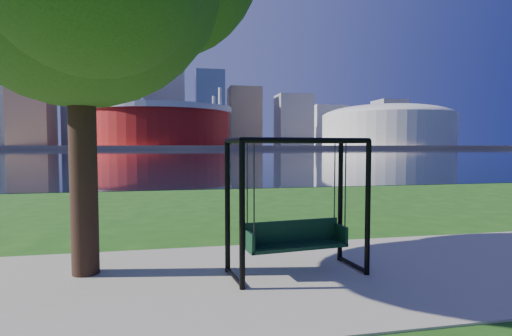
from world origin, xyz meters
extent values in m
plane|color=#1E5114|center=(0.00, 0.00, 0.00)|extent=(900.00, 900.00, 0.00)
cube|color=#9E937F|center=(0.00, -0.50, 0.01)|extent=(120.00, 4.00, 0.03)
cube|color=black|center=(0.00, 102.00, 0.01)|extent=(900.00, 180.00, 0.02)
cube|color=#937F60|center=(0.00, 306.00, 1.00)|extent=(900.00, 228.00, 2.00)
cylinder|color=maroon|center=(-10.00, 235.00, 13.00)|extent=(80.00, 80.00, 22.00)
cylinder|color=silver|center=(-10.00, 235.00, 22.50)|extent=(83.00, 83.00, 3.00)
cylinder|color=silver|center=(22.91, 254.00, 18.00)|extent=(2.00, 2.00, 32.00)
cylinder|color=silver|center=(-42.91, 254.00, 18.00)|extent=(2.00, 2.00, 32.00)
cylinder|color=silver|center=(-42.91, 216.00, 18.00)|extent=(2.00, 2.00, 32.00)
cylinder|color=silver|center=(22.91, 216.00, 18.00)|extent=(2.00, 2.00, 32.00)
cylinder|color=beige|center=(135.00, 235.00, 12.00)|extent=(84.00, 84.00, 20.00)
ellipsoid|color=beige|center=(135.00, 235.00, 21.00)|extent=(84.00, 84.00, 15.12)
cube|color=#998466|center=(-100.00, 300.00, 46.00)|extent=(26.00, 26.00, 88.00)
cube|color=slate|center=(-70.00, 325.00, 49.50)|extent=(30.00, 24.00, 95.00)
cube|color=gray|center=(-40.00, 305.00, 38.00)|extent=(24.00, 24.00, 72.00)
cube|color=silver|center=(-10.00, 335.00, 42.00)|extent=(32.00, 28.00, 80.00)
cube|color=slate|center=(25.00, 310.00, 31.00)|extent=(22.00, 22.00, 58.00)
cube|color=#998466|center=(55.00, 325.00, 26.00)|extent=(26.00, 26.00, 48.00)
cube|color=gray|center=(95.00, 315.00, 23.00)|extent=(28.00, 24.00, 42.00)
cube|color=silver|center=(135.00, 340.00, 20.00)|extent=(30.00, 26.00, 36.00)
cube|color=gray|center=(185.00, 320.00, 22.00)|extent=(24.00, 24.00, 40.00)
cube|color=#998466|center=(225.00, 335.00, 18.00)|extent=(26.00, 26.00, 32.00)
sphere|color=#998466|center=(-100.00, 300.00, 93.50)|extent=(10.00, 10.00, 10.00)
cylinder|color=black|center=(-0.66, -0.94, 1.05)|extent=(0.09, 0.09, 2.11)
cylinder|color=black|center=(1.34, -0.70, 1.05)|extent=(0.09, 0.09, 2.11)
cylinder|color=black|center=(-0.76, -0.12, 1.05)|extent=(0.09, 0.09, 2.11)
cylinder|color=black|center=(1.24, 0.12, 1.05)|extent=(0.09, 0.09, 2.11)
cylinder|color=black|center=(0.34, -0.82, 2.11)|extent=(2.01, 0.32, 0.08)
cylinder|color=black|center=(0.24, 0.00, 2.11)|extent=(2.01, 0.32, 0.08)
cylinder|color=black|center=(-0.71, -0.53, 2.11)|extent=(0.18, 0.83, 0.08)
cylinder|color=black|center=(-0.71, -0.53, 0.07)|extent=(0.16, 0.83, 0.07)
cylinder|color=black|center=(1.29, -0.29, 2.11)|extent=(0.18, 0.83, 0.08)
cylinder|color=black|center=(1.29, -0.29, 0.07)|extent=(0.16, 0.83, 0.07)
cube|color=black|center=(0.29, -0.41, 0.46)|extent=(1.64, 0.60, 0.05)
cube|color=black|center=(0.27, -0.23, 0.66)|extent=(1.60, 0.24, 0.35)
cube|color=black|center=(-0.48, -0.50, 0.59)|extent=(0.09, 0.41, 0.31)
cube|color=black|center=(1.06, -0.32, 0.59)|extent=(0.09, 0.41, 0.31)
cylinder|color=#35353A|center=(-0.44, -0.67, 1.40)|extent=(0.02, 0.02, 1.33)
cylinder|color=#35353A|center=(1.06, -0.49, 1.40)|extent=(0.02, 0.02, 1.33)
cylinder|color=#35353A|center=(-0.48, -0.33, 1.40)|extent=(0.02, 0.02, 1.33)
cylinder|color=#35353A|center=(1.02, -0.15, 1.40)|extent=(0.02, 0.02, 1.33)
cylinder|color=black|center=(-2.95, 0.22, 2.05)|extent=(0.41, 0.41, 4.10)
camera|label=1|loc=(-1.55, -6.32, 2.03)|focal=28.00mm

